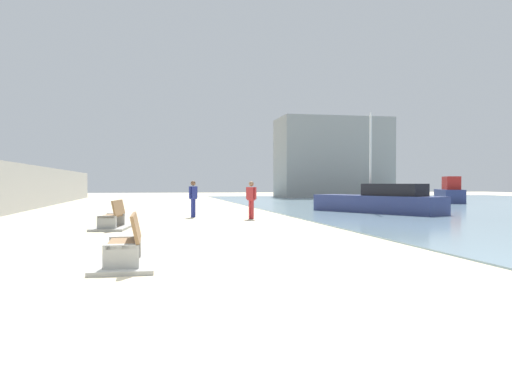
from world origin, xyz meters
TOP-DOWN VIEW (x-y plane):
  - ground_plane at (0.00, 18.00)m, footprint 120.00×120.00m
  - bench_near at (-0.74, 1.68)m, footprint 1.10×2.10m
  - bench_far at (-1.57, 9.90)m, footprint 1.37×2.23m
  - person_walking at (3.95, 13.82)m, footprint 0.40×0.40m
  - person_standing at (1.57, 15.44)m, footprint 0.42×0.39m
  - boat_far_left at (22.34, 28.28)m, footprint 3.17×5.34m
  - boat_nearest at (11.13, 16.58)m, footprint 4.84×7.36m
  - harbor_building at (19.17, 46.00)m, footprint 12.00×6.00m

SIDE VIEW (x-z plane):
  - ground_plane at x=0.00m, z-range 0.00..0.00m
  - bench_near at x=-0.74m, z-range -0.26..0.72m
  - bench_far at x=-1.57m, z-range -0.26..0.72m
  - boat_nearest at x=11.13m, z-range -1.97..3.21m
  - boat_far_left at x=22.34m, z-range -0.23..1.80m
  - person_walking at x=3.95m, z-range 0.13..1.76m
  - person_standing at x=1.57m, z-range 0.13..1.79m
  - harbor_building at x=19.17m, z-range 0.00..8.62m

